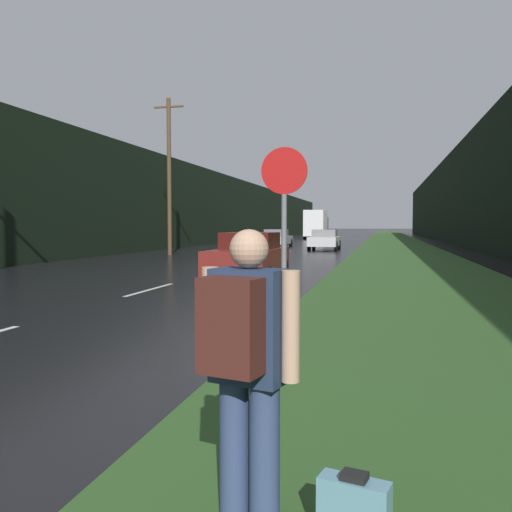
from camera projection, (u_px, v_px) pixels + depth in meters
grass_verge at (399, 249)px, 39.23m from camera, size 6.00×240.00×0.02m
lane_stripe_c at (150, 289)px, 14.65m from camera, size 0.12×3.00×0.01m
lane_stripe_d at (224, 269)px, 21.46m from camera, size 0.12×3.00×0.01m
lane_stripe_e at (262, 259)px, 28.26m from camera, size 0.12×3.00×0.01m
lane_stripe_f at (286, 252)px, 35.06m from camera, size 0.12×3.00×0.01m
treeline_far_side at (211, 208)px, 52.75m from camera, size 2.00×140.00×6.81m
treeline_near_side at (467, 196)px, 47.34m from camera, size 2.00×140.00×8.68m
utility_pole_far at (169, 175)px, 31.60m from camera, size 1.80×0.24×9.11m
stop_sign at (284, 234)px, 6.98m from camera, size 0.60×0.07×2.74m
hitchhiker_with_backpack at (246, 363)px, 2.95m from camera, size 0.58×0.48×1.72m
car_passing_near at (249, 257)px, 16.61m from camera, size 1.90×4.21×1.52m
car_passing_far at (325, 240)px, 38.06m from camera, size 2.03×4.24×1.44m
car_oncoming at (277, 238)px, 43.08m from camera, size 1.99×4.52×1.42m
delivery_truck at (316, 224)px, 68.61m from camera, size 2.59×7.30×3.62m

